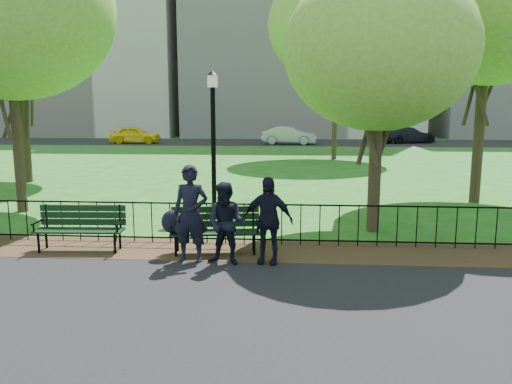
# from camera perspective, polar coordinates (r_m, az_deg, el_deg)

# --- Properties ---
(ground) EXTENTS (120.00, 120.00, 0.00)m
(ground) POSITION_cam_1_polar(r_m,az_deg,el_deg) (8.85, -3.95, -9.43)
(ground) COLOR #1F5A17
(asphalt_path) EXTENTS (60.00, 9.20, 0.01)m
(asphalt_path) POSITION_cam_1_polar(r_m,az_deg,el_deg) (5.79, -9.04, -20.23)
(asphalt_path) COLOR black
(asphalt_path) RESTS_ON ground
(dirt_strip) EXTENTS (60.00, 1.60, 0.01)m
(dirt_strip) POSITION_cam_1_polar(r_m,az_deg,el_deg) (10.27, -2.75, -6.66)
(dirt_strip) COLOR #342315
(dirt_strip) RESTS_ON ground
(far_street) EXTENTS (70.00, 9.00, 0.01)m
(far_street) POSITION_cam_1_polar(r_m,az_deg,el_deg) (43.40, 2.65, 5.69)
(far_street) COLOR black
(far_street) RESTS_ON ground
(iron_fence) EXTENTS (24.06, 0.06, 1.00)m
(iron_fence) POSITION_cam_1_polar(r_m,az_deg,el_deg) (10.63, -2.45, -3.40)
(iron_fence) COLOR black
(iron_fence) RESTS_ON ground
(apartment_west) EXTENTS (22.00, 15.00, 26.00)m
(apartment_west) POSITION_cam_1_polar(r_m,az_deg,el_deg) (61.73, -18.91, 18.43)
(apartment_west) COLOR beige
(apartment_west) RESTS_ON ground
(park_bench_main) EXTENTS (1.95, 0.76, 1.00)m
(park_bench_main) POSITION_cam_1_polar(r_m,az_deg,el_deg) (9.95, -6.92, -3.58)
(park_bench_main) COLOR black
(park_bench_main) RESTS_ON ground
(park_bench_left_a) EXTENTS (1.79, 0.64, 1.00)m
(park_bench_left_a) POSITION_cam_1_polar(r_m,az_deg,el_deg) (10.77, -19.38, -3.36)
(park_bench_left_a) COLOR black
(park_bench_left_a) RESTS_ON ground
(lamppost) EXTENTS (0.35, 0.35, 3.89)m
(lamppost) POSITION_cam_1_polar(r_m,az_deg,el_deg) (13.80, -4.90, 6.34)
(lamppost) COLOR black
(lamppost) RESTS_ON ground
(tree_near_w) EXTENTS (5.66, 5.66, 7.89)m
(tree_near_w) POSITION_cam_1_polar(r_m,az_deg,el_deg) (15.56, -26.55, 18.17)
(tree_near_w) COLOR #2D2116
(tree_near_w) RESTS_ON ground
(tree_near_e) EXTENTS (4.33, 4.33, 6.04)m
(tree_near_e) POSITION_cam_1_polar(r_m,az_deg,el_deg) (11.94, 13.94, 15.56)
(tree_near_e) COLOR #2D2116
(tree_near_e) RESTS_ON ground
(tree_mid_w) EXTENTS (6.01, 6.01, 8.38)m
(tree_mid_w) POSITION_cam_1_polar(r_m,az_deg,el_deg) (21.80, -25.58, 16.35)
(tree_mid_w) COLOR #2D2116
(tree_mid_w) RESTS_ON ground
(tree_far_e) EXTENTS (7.72, 7.72, 10.75)m
(tree_far_e) POSITION_cam_1_polar(r_m,az_deg,el_deg) (29.41, 9.27, 18.36)
(tree_far_e) COLOR #2D2116
(tree_far_e) RESTS_ON ground
(person_left) EXTENTS (0.70, 0.49, 1.84)m
(person_left) POSITION_cam_1_polar(r_m,az_deg,el_deg) (9.43, -7.47, -2.46)
(person_left) COLOR black
(person_left) RESTS_ON asphalt_path
(person_mid) EXTENTS (0.81, 0.54, 1.54)m
(person_mid) POSITION_cam_1_polar(r_m,az_deg,el_deg) (9.21, -3.40, -3.62)
(person_mid) COLOR black
(person_mid) RESTS_ON asphalt_path
(person_right) EXTENTS (1.01, 0.55, 1.63)m
(person_right) POSITION_cam_1_polar(r_m,az_deg,el_deg) (9.26, 1.32, -3.24)
(person_right) COLOR black
(person_right) RESTS_ON asphalt_path
(taxi) EXTENTS (4.21, 1.71, 1.43)m
(taxi) POSITION_cam_1_polar(r_m,az_deg,el_deg) (43.24, -13.65, 6.38)
(taxi) COLOR yellow
(taxi) RESTS_ON far_street
(sedan_silver) EXTENTS (4.58, 2.14, 1.45)m
(sedan_silver) POSITION_cam_1_polar(r_m,az_deg,el_deg) (40.92, 3.86, 6.47)
(sedan_silver) COLOR #AAACB1
(sedan_silver) RESTS_ON far_street
(sedan_dark) EXTENTS (5.05, 3.20, 1.36)m
(sedan_dark) POSITION_cam_1_polar(r_m,az_deg,el_deg) (44.27, 16.98, 6.25)
(sedan_dark) COLOR black
(sedan_dark) RESTS_ON far_street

